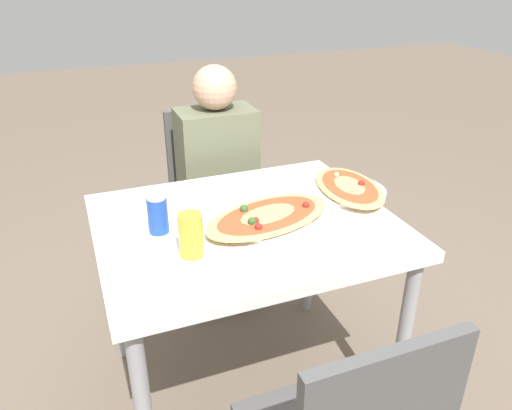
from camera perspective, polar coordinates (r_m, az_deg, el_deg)
ground_plane at (r=2.19m, az=-0.98°, el=-19.62°), size 14.00×14.00×0.00m
dining_table at (r=1.76m, az=-1.15°, el=-4.31°), size 1.01×0.83×0.76m
chair_far_seated at (r=2.49m, az=-4.99°, el=1.31°), size 0.40×0.40×0.93m
person_seated at (r=2.32m, az=-4.30°, el=3.84°), size 0.35×0.24×1.17m
pizza_main at (r=1.70m, az=1.36°, el=-1.40°), size 0.53×0.38×0.05m
soda_can at (r=1.65m, az=-11.15°, el=-1.13°), size 0.07×0.07×0.12m
drink_glass at (r=1.51m, az=-7.45°, el=-3.45°), size 0.07×0.07×0.14m
pizza_second at (r=1.95m, az=10.60°, el=1.91°), size 0.28×0.42×0.05m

